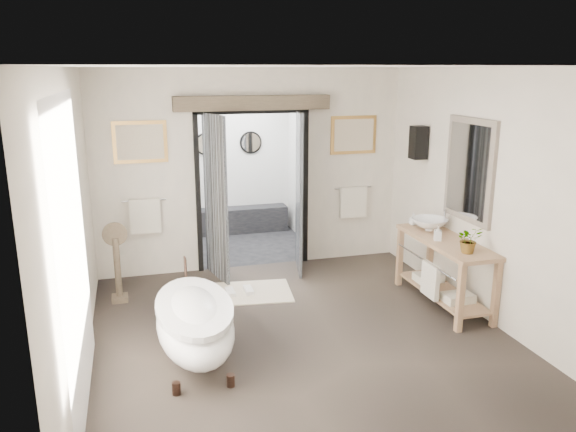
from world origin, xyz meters
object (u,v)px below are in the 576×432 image
object	(u,v)px
clawfoot_tub	(195,322)
vanity	(443,266)
rug	(245,293)
basin	(429,224)

from	to	relation	value
clawfoot_tub	vanity	xyz separation A→B (m)	(3.13, 0.55, 0.10)
clawfoot_tub	rug	size ratio (longest dim) A/B	1.42
clawfoot_tub	basin	size ratio (longest dim) A/B	3.64
clawfoot_tub	vanity	distance (m)	3.18
rug	basin	size ratio (longest dim) A/B	2.56
vanity	rug	xyz separation A→B (m)	(-2.30, 1.02, -0.50)
rug	basin	world-z (taller)	basin
basin	vanity	bearing A→B (deg)	-98.51
vanity	clawfoot_tub	bearing A→B (deg)	-170.06
vanity	basin	world-z (taller)	basin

